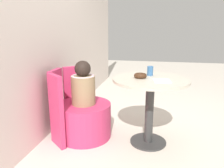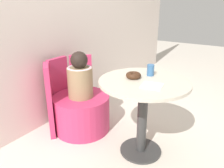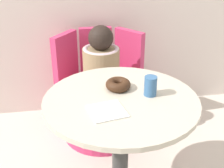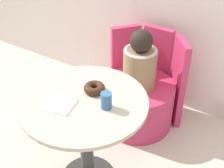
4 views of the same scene
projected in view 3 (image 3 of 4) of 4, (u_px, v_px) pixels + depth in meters
The scene contains 7 objects.
round_table at pixel (122, 128), 1.57m from camera, with size 0.75×0.75×0.70m.
tub_chair at pixel (102, 111), 2.35m from camera, with size 0.59×0.59×0.38m.
booth_backrest at pixel (98, 76), 2.48m from camera, with size 0.69×0.25×0.75m.
child_figure at pixel (101, 62), 2.16m from camera, with size 0.26×0.26×0.47m.
donut at pixel (118, 85), 1.58m from camera, with size 0.13×0.13×0.05m.
cup at pixel (150, 86), 1.51m from camera, with size 0.06×0.06×0.10m.
paper_napkin at pixel (107, 111), 1.39m from camera, with size 0.18×0.18×0.01m.
Camera 3 is at (-0.26, -1.30, 1.44)m, focal length 50.00 mm.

